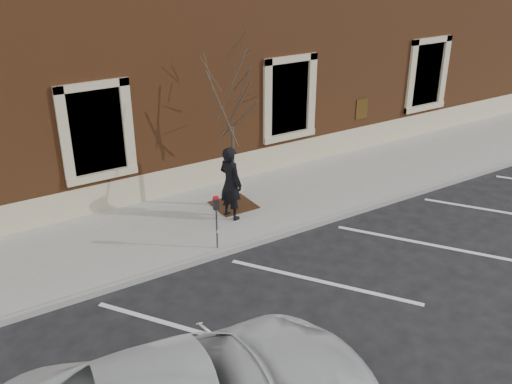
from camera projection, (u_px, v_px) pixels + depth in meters
ground at (269, 240)px, 14.32m from camera, size 120.00×120.00×0.00m
sidewalk_near at (234, 211)px, 15.63m from camera, size 40.00×3.50×0.15m
curb_near at (270, 238)px, 14.25m from camera, size 40.00×0.12×0.15m
parking_stripes at (323, 282)px, 12.62m from camera, size 28.00×4.40×0.01m
building_civic at (141, 34)px, 18.61m from camera, size 40.00×8.62×8.00m
man at (231, 183)px, 14.73m from camera, size 0.64×0.82×1.97m
parking_meter at (216, 213)px, 13.28m from camera, size 0.12×0.09×1.36m
tree_grate at (234, 205)px, 15.78m from camera, size 1.07×1.07×0.03m
sapling at (232, 104)px, 14.57m from camera, size 2.48×2.48×4.13m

